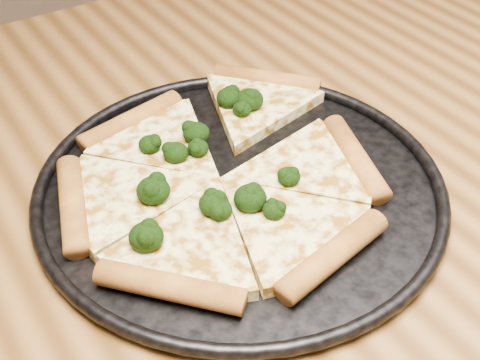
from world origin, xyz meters
TOP-DOWN VIEW (x-y plane):
  - dining_table at (0.00, 0.00)m, footprint 1.20×0.90m
  - pizza_pan at (-0.06, -0.01)m, footprint 0.38×0.38m
  - pizza at (-0.07, 0.01)m, footprint 0.34×0.33m
  - broccoli_florets at (-0.08, 0.02)m, footprint 0.21×0.19m

SIDE VIEW (x-z plane):
  - dining_table at x=0.00m, z-range 0.28..1.03m
  - pizza_pan at x=-0.06m, z-range 0.75..0.77m
  - pizza at x=-0.07m, z-range 0.75..0.78m
  - broccoli_florets at x=-0.08m, z-range 0.76..0.79m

